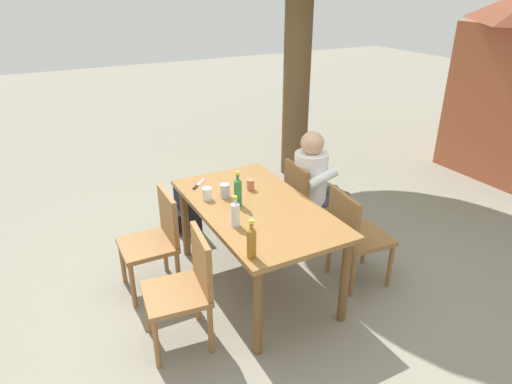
{
  "coord_description": "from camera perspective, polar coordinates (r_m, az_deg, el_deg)",
  "views": [
    {
      "loc": [
        2.9,
        -1.54,
        2.43
      ],
      "look_at": [
        0.0,
        0.0,
        0.89
      ],
      "focal_mm": 31.67,
      "sensor_mm": 36.0,
      "label": 1
    }
  ],
  "objects": [
    {
      "name": "cup_steel",
      "position": [
        3.8,
        -3.95,
        0.16
      ],
      "size": [
        0.08,
        0.08,
        0.12
      ],
      "primitive_type": "cylinder",
      "color": "#B2B7BC",
      "rests_on": "dining_table"
    },
    {
      "name": "cup_white",
      "position": [
        3.78,
        -6.2,
        -0.23
      ],
      "size": [
        0.08,
        0.08,
        0.1
      ],
      "primitive_type": "cylinder",
      "color": "white",
      "rests_on": "dining_table"
    },
    {
      "name": "cup_terracotta",
      "position": [
        3.93,
        -0.69,
        0.92
      ],
      "size": [
        0.07,
        0.07,
        0.09
      ],
      "primitive_type": "cylinder",
      "color": "#BC6B47",
      "rests_on": "dining_table"
    },
    {
      "name": "table_knife",
      "position": [
        4.07,
        -7.32,
        0.93
      ],
      "size": [
        0.19,
        0.18,
        0.01
      ],
      "color": "silver",
      "rests_on": "dining_table"
    },
    {
      "name": "bottle_green",
      "position": [
        3.63,
        -2.3,
        0.14
      ],
      "size": [
        0.06,
        0.06,
        0.3
      ],
      "color": "#287A38",
      "rests_on": "dining_table"
    },
    {
      "name": "chair_far_right",
      "position": [
        3.93,
        12.27,
        -5.08
      ],
      "size": [
        0.48,
        0.48,
        0.87
      ],
      "color": "olive",
      "rests_on": "ground_plane"
    },
    {
      "name": "bottle_clear",
      "position": [
        3.33,
        -2.62,
        -2.7
      ],
      "size": [
        0.06,
        0.06,
        0.25
      ],
      "color": "white",
      "rests_on": "dining_table"
    },
    {
      "name": "chair_near_right",
      "position": [
        3.28,
        -8.78,
        -11.5
      ],
      "size": [
        0.49,
        0.49,
        0.87
      ],
      "color": "olive",
      "rests_on": "ground_plane"
    },
    {
      "name": "ground_plane",
      "position": [
        4.08,
        0.0,
        -11.39
      ],
      "size": [
        24.0,
        24.0,
        0.0
      ],
      "primitive_type": "plane",
      "color": "gray"
    },
    {
      "name": "person_in_white_shirt",
      "position": [
        4.42,
        7.68,
        1.24
      ],
      "size": [
        0.47,
        0.62,
        1.18
      ],
      "color": "white",
      "rests_on": "ground_plane"
    },
    {
      "name": "chair_near_left",
      "position": [
        3.88,
        -12.5,
        -5.57
      ],
      "size": [
        0.45,
        0.45,
        0.87
      ],
      "color": "olive",
      "rests_on": "ground_plane"
    },
    {
      "name": "chair_far_left",
      "position": [
        4.44,
        6.37,
        -0.98
      ],
      "size": [
        0.46,
        0.46,
        0.87
      ],
      "color": "olive",
      "rests_on": "ground_plane"
    },
    {
      "name": "dining_table",
      "position": [
        3.72,
        0.0,
        -3.0
      ],
      "size": [
        1.62,
        0.91,
        0.77
      ],
      "color": "olive",
      "rests_on": "ground_plane"
    },
    {
      "name": "bottle_amber",
      "position": [
        2.96,
        -0.57,
        -6.25
      ],
      "size": [
        0.06,
        0.06,
        0.28
      ],
      "color": "#996019",
      "rests_on": "dining_table"
    },
    {
      "name": "backpack_by_near_side",
      "position": [
        4.83,
        -8.73,
        -2.42
      ],
      "size": [
        0.34,
        0.24,
        0.46
      ],
      "color": "black",
      "rests_on": "ground_plane"
    }
  ]
}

